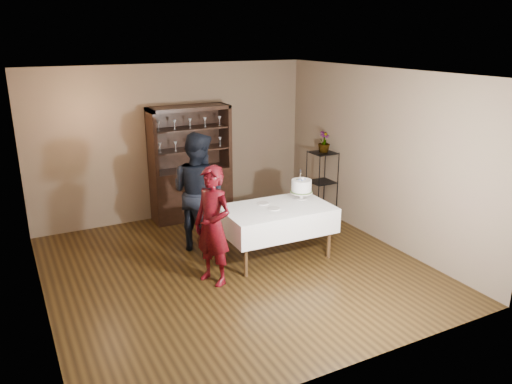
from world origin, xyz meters
TOP-DOWN VIEW (x-y plane):
  - floor at (0.00, 0.00)m, footprint 5.00×5.00m
  - ceiling at (0.00, 0.00)m, footprint 5.00×5.00m
  - back_wall at (0.00, 2.50)m, footprint 5.00×0.02m
  - wall_left at (-2.50, 0.00)m, footprint 0.02×5.00m
  - wall_right at (2.50, 0.00)m, footprint 0.02×5.00m
  - china_hutch at (0.20, 2.25)m, footprint 1.40×0.48m
  - plant_etagere at (2.28, 1.20)m, footprint 0.42×0.42m
  - cake_table at (0.70, 0.07)m, footprint 1.59×1.01m
  - woman at (-0.42, -0.22)m, footprint 0.59×0.69m
  - man at (-0.18, 0.90)m, footprint 1.04×1.11m
  - cake at (1.22, 0.23)m, footprint 0.38×0.38m
  - plate_near at (0.62, 0.01)m, footprint 0.19×0.19m
  - plate_far at (0.59, 0.28)m, footprint 0.18×0.18m
  - potted_plant at (2.30, 1.21)m, footprint 0.26×0.26m

SIDE VIEW (x-z plane):
  - floor at x=0.00m, z-range 0.00..0.00m
  - cake_table at x=0.70m, z-range 0.21..0.99m
  - plant_etagere at x=2.28m, z-range 0.05..1.25m
  - china_hutch at x=0.20m, z-range -0.34..1.66m
  - plate_near at x=0.62m, z-range 0.78..0.80m
  - plate_far at x=0.59m, z-range 0.78..0.80m
  - woman at x=-0.42m, z-range 0.00..1.60m
  - man at x=-0.18m, z-range 0.00..1.82m
  - cake at x=1.22m, z-range 0.74..1.21m
  - back_wall at x=0.00m, z-range 0.00..2.70m
  - wall_left at x=-2.50m, z-range 0.00..2.70m
  - wall_right at x=2.50m, z-range 0.00..2.70m
  - potted_plant at x=2.30m, z-range 1.19..1.56m
  - ceiling at x=0.00m, z-range 2.70..2.70m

